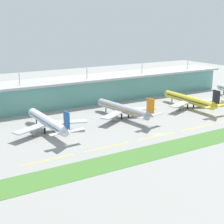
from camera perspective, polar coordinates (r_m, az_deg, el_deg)
The scene contains 11 objects.
ground_plane at distance 203.52m, azimuth 8.00°, elevation -3.85°, with size 600.00×600.00×0.00m, color gray.
terminal_building at distance 282.86m, azimuth -4.79°, elevation 3.87°, with size 288.00×34.00×29.93m.
airliner_near_middle at distance 207.99m, azimuth -10.91°, elevation -1.69°, with size 48.75×61.81×18.90m.
airliner_center at distance 234.41m, azimuth 2.05°, elevation 0.49°, with size 48.36×61.73×18.90m.
airliner_far_middle at distance 269.43m, azimuth 13.22°, elevation 2.03°, with size 48.79×63.18×18.90m.
taxiway_stripe_west at distance 168.48m, azimuth -10.84°, elevation -8.10°, with size 28.00×0.70×0.04m, color yellow.
taxiway_stripe_mid_west at distance 181.80m, azimuth -0.71°, elevation -6.04°, with size 28.00×0.70×0.04m, color yellow.
taxiway_stripe_centre at distance 200.08m, azimuth 7.73°, elevation -4.17°, with size 28.00×0.70×0.04m, color yellow.
taxiway_stripe_mid_east at distance 222.09m, azimuth 14.61°, elevation -2.57°, with size 28.00×0.70×0.04m, color yellow.
grass_verge at distance 188.79m, azimuth 12.00°, elevation -5.56°, with size 300.00×18.00×0.10m, color #477A33.
fuel_truck at distance 286.07m, azimuth 18.54°, elevation 1.54°, with size 7.65×5.15×4.95m.
Camera 1 is at (-122.63, -148.52, 65.76)m, focal length 53.13 mm.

